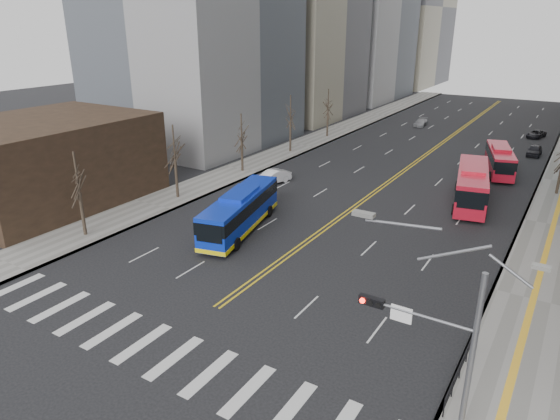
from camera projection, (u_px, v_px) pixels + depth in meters
name	position (u px, v px, depth m)	size (l,w,h in m)	color
ground	(158.00, 350.00, 26.70)	(220.00, 220.00, 0.00)	black
sidewalk_left	(302.00, 145.00, 70.57)	(5.00, 130.00, 0.15)	gray
crosswalk	(158.00, 350.00, 26.70)	(26.70, 4.00, 0.01)	silver
centerline	(438.00, 146.00, 70.44)	(0.55, 100.00, 0.01)	gold
storefront	(46.00, 161.00, 47.58)	(14.00, 18.00, 8.00)	black
signal_mast	(436.00, 334.00, 19.80)	(5.37, 0.37, 9.39)	gray
pedestrian_railing	(461.00, 367.00, 24.15)	(0.06, 6.06, 1.02)	black
street_trees	(329.00, 132.00, 55.98)	(35.20, 47.20, 7.60)	#2D231C
blue_bus	(240.00, 210.00, 41.46)	(5.10, 11.96, 3.42)	#0D2CC4
red_bus_near	(472.00, 183.00, 47.58)	(4.91, 11.96, 3.69)	red
red_bus_far	(500.00, 159.00, 57.09)	(4.83, 10.18, 3.18)	red
car_white	(272.00, 177.00, 53.91)	(1.55, 4.43, 1.46)	silver
car_dark_mid	(535.00, 150.00, 65.27)	(1.61, 4.01, 1.37)	black
car_silver	(421.00, 122.00, 83.61)	(1.68, 4.12, 1.20)	#95969A
car_dark_far	(536.00, 134.00, 75.28)	(1.86, 4.04, 1.12)	black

